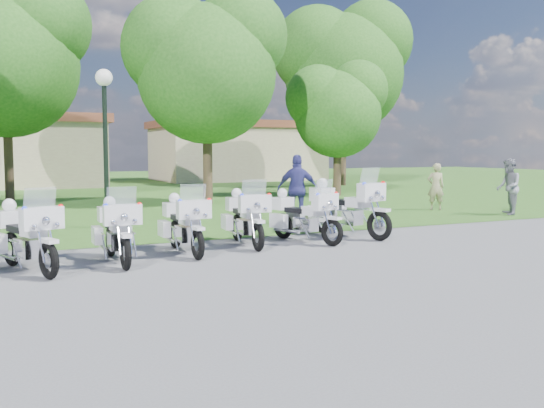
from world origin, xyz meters
name	(u,v)px	position (x,y,z in m)	size (l,w,h in m)	color
ground	(296,259)	(0.00, 0.00, 0.00)	(100.00, 100.00, 0.00)	#5B5B61
grass_lawn	(83,186)	(0.00, 27.00, 0.00)	(100.00, 48.00, 0.01)	#39641F
motorcycle_1	(25,236)	(-4.65, 0.98, 0.61)	(1.14, 2.10, 1.46)	black
motorcycle_2	(116,230)	(-3.10, 1.20, 0.60)	(0.71, 2.12, 1.42)	black
motorcycle_3	(184,223)	(-1.68, 1.62, 0.59)	(0.70, 2.11, 1.42)	black
motorcycle_4	(245,217)	(-0.17, 2.05, 0.61)	(0.85, 2.17, 1.46)	black
motorcycle_5	(303,215)	(1.18, 1.94, 0.60)	(1.09, 2.06, 1.43)	black
motorcycle_6	(345,207)	(2.54, 2.30, 0.69)	(1.24, 2.41, 1.66)	black
lamp_post	(105,109)	(-2.36, 6.22, 3.13)	(0.44, 0.44, 4.15)	black
tree_1	(3,51)	(-4.37, 17.11, 6.07)	(6.87, 5.87, 9.16)	#38281C
tree_2	(205,61)	(2.46, 12.11, 5.43)	(6.15, 5.25, 8.20)	#38281C
tree_3	(337,106)	(9.30, 13.76, 4.07)	(4.61, 3.94, 6.15)	#38281C
tree_4	(343,63)	(13.94, 20.73, 7.19)	(8.15, 6.95, 10.87)	#38281C
building_east	(237,151)	(11.00, 30.00, 2.07)	(11.44, 7.28, 4.10)	tan
bystander_a	(436,187)	(8.76, 6.36, 0.80)	(0.59, 0.38, 1.61)	tan
bystander_b	(508,187)	(9.77, 4.12, 0.90)	(0.87, 0.68, 1.79)	gray
bystander_c	(298,189)	(2.65, 4.95, 0.96)	(1.13, 0.47, 1.93)	navy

